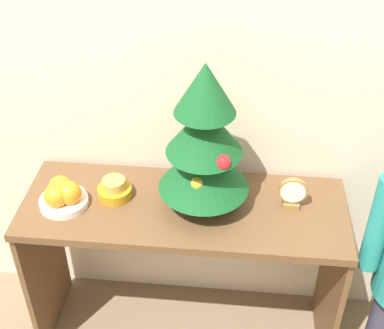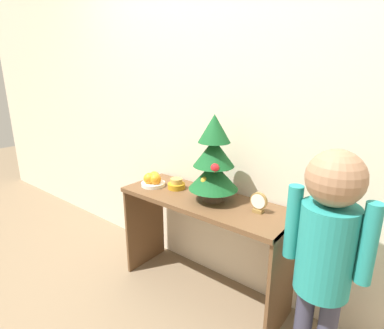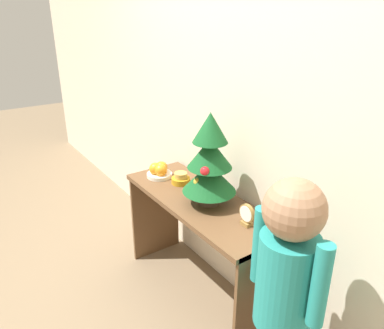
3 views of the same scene
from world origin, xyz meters
name	(u,v)px [view 2 (image 2 of 3)]	position (x,y,z in m)	size (l,w,h in m)	color
ground_plane	(183,306)	(0.00, 0.00, 0.00)	(12.00, 12.00, 0.00)	#7A664C
back_wall	(227,108)	(0.00, 0.46, 1.25)	(7.00, 0.05, 2.50)	beige
console_table	(203,220)	(0.00, 0.21, 0.54)	(1.14, 0.42, 0.70)	brown
mini_tree	(214,160)	(0.07, 0.22, 0.96)	(0.31, 0.31, 0.54)	#4C3828
fruit_bowl	(153,180)	(-0.42, 0.17, 0.74)	(0.17, 0.17, 0.10)	silver
singing_bowl	(176,184)	(-0.25, 0.23, 0.73)	(0.12, 0.12, 0.07)	#B78419
desk_clock	(259,203)	(0.37, 0.24, 0.76)	(0.10, 0.04, 0.12)	olive
child_figure	(327,241)	(0.79, 0.08, 0.74)	(0.39, 0.25, 1.16)	#38384C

